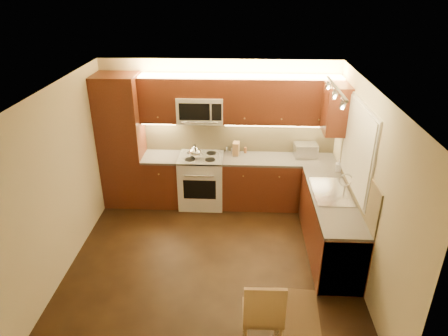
# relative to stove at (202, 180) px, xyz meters

# --- Properties ---
(floor) EXTENTS (4.00, 4.00, 0.01)m
(floor) POSITION_rel_stove_xyz_m (0.30, -1.68, -0.46)
(floor) COLOR black
(floor) RESTS_ON ground
(ceiling) EXTENTS (4.00, 4.00, 0.01)m
(ceiling) POSITION_rel_stove_xyz_m (0.30, -1.68, 2.04)
(ceiling) COLOR beige
(ceiling) RESTS_ON ground
(wall_back) EXTENTS (4.00, 0.01, 2.50)m
(wall_back) POSITION_rel_stove_xyz_m (0.30, 0.32, 0.79)
(wall_back) COLOR #BEB18B
(wall_back) RESTS_ON ground
(wall_front) EXTENTS (4.00, 0.01, 2.50)m
(wall_front) POSITION_rel_stove_xyz_m (0.30, -3.67, 0.79)
(wall_front) COLOR #BEB18B
(wall_front) RESTS_ON ground
(wall_left) EXTENTS (0.01, 4.00, 2.50)m
(wall_left) POSITION_rel_stove_xyz_m (-1.70, -1.68, 0.79)
(wall_left) COLOR #BEB18B
(wall_left) RESTS_ON ground
(wall_right) EXTENTS (0.01, 4.00, 2.50)m
(wall_right) POSITION_rel_stove_xyz_m (2.30, -1.68, 0.79)
(wall_right) COLOR #BEB18B
(wall_right) RESTS_ON ground
(pantry) EXTENTS (0.70, 0.60, 2.30)m
(pantry) POSITION_rel_stove_xyz_m (-1.35, 0.02, 0.69)
(pantry) COLOR #431F0E
(pantry) RESTS_ON floor
(base_cab_back_left) EXTENTS (0.62, 0.60, 0.86)m
(base_cab_back_left) POSITION_rel_stove_xyz_m (-0.69, 0.02, -0.03)
(base_cab_back_left) COLOR #431F0E
(base_cab_back_left) RESTS_ON floor
(counter_back_left) EXTENTS (0.62, 0.60, 0.04)m
(counter_back_left) POSITION_rel_stove_xyz_m (-0.69, 0.02, 0.42)
(counter_back_left) COLOR #383533
(counter_back_left) RESTS_ON base_cab_back_left
(base_cab_back_right) EXTENTS (1.92, 0.60, 0.86)m
(base_cab_back_right) POSITION_rel_stove_xyz_m (1.34, 0.02, -0.03)
(base_cab_back_right) COLOR #431F0E
(base_cab_back_right) RESTS_ON floor
(counter_back_right) EXTENTS (1.92, 0.60, 0.04)m
(counter_back_right) POSITION_rel_stove_xyz_m (1.34, 0.02, 0.42)
(counter_back_right) COLOR #383533
(counter_back_right) RESTS_ON base_cab_back_right
(base_cab_right) EXTENTS (0.60, 2.00, 0.86)m
(base_cab_right) POSITION_rel_stove_xyz_m (2.00, -1.28, -0.03)
(base_cab_right) COLOR #431F0E
(base_cab_right) RESTS_ON floor
(counter_right) EXTENTS (0.60, 2.00, 0.04)m
(counter_right) POSITION_rel_stove_xyz_m (2.00, -1.28, 0.42)
(counter_right) COLOR #383533
(counter_right) RESTS_ON base_cab_right
(dishwasher) EXTENTS (0.58, 0.60, 0.84)m
(dishwasher) POSITION_rel_stove_xyz_m (2.00, -1.98, -0.03)
(dishwasher) COLOR silver
(dishwasher) RESTS_ON floor
(backsplash_back) EXTENTS (3.30, 0.02, 0.60)m
(backsplash_back) POSITION_rel_stove_xyz_m (0.65, 0.31, 0.74)
(backsplash_back) COLOR tan
(backsplash_back) RESTS_ON wall_back
(backsplash_right) EXTENTS (0.02, 2.00, 0.60)m
(backsplash_right) POSITION_rel_stove_xyz_m (2.29, -1.28, 0.74)
(backsplash_right) COLOR tan
(backsplash_right) RESTS_ON wall_right
(upper_cab_back_left) EXTENTS (0.62, 0.35, 0.75)m
(upper_cab_back_left) POSITION_rel_stove_xyz_m (-0.69, 0.15, 1.42)
(upper_cab_back_left) COLOR #431F0E
(upper_cab_back_left) RESTS_ON wall_back
(upper_cab_back_right) EXTENTS (1.92, 0.35, 0.75)m
(upper_cab_back_right) POSITION_rel_stove_xyz_m (1.34, 0.15, 1.42)
(upper_cab_back_right) COLOR #431F0E
(upper_cab_back_right) RESTS_ON wall_back
(upper_cab_bridge) EXTENTS (0.76, 0.35, 0.31)m
(upper_cab_bridge) POSITION_rel_stove_xyz_m (0.00, 0.15, 1.63)
(upper_cab_bridge) COLOR #431F0E
(upper_cab_bridge) RESTS_ON wall_back
(upper_cab_right_corner) EXTENTS (0.35, 0.50, 0.75)m
(upper_cab_right_corner) POSITION_rel_stove_xyz_m (2.12, -0.28, 1.42)
(upper_cab_right_corner) COLOR #431F0E
(upper_cab_right_corner) RESTS_ON wall_right
(stove) EXTENTS (0.76, 0.65, 0.92)m
(stove) POSITION_rel_stove_xyz_m (0.00, 0.00, 0.00)
(stove) COLOR silver
(stove) RESTS_ON floor
(microwave) EXTENTS (0.76, 0.38, 0.44)m
(microwave) POSITION_rel_stove_xyz_m (0.00, 0.14, 1.26)
(microwave) COLOR silver
(microwave) RESTS_ON wall_back
(window_frame) EXTENTS (0.03, 1.44, 1.24)m
(window_frame) POSITION_rel_stove_xyz_m (2.29, -1.12, 1.14)
(window_frame) COLOR silver
(window_frame) RESTS_ON wall_right
(window_blinds) EXTENTS (0.02, 1.36, 1.16)m
(window_blinds) POSITION_rel_stove_xyz_m (2.27, -1.12, 1.14)
(window_blinds) COLOR silver
(window_blinds) RESTS_ON wall_right
(sink) EXTENTS (0.52, 0.86, 0.15)m
(sink) POSITION_rel_stove_xyz_m (2.00, -1.12, 0.52)
(sink) COLOR silver
(sink) RESTS_ON counter_right
(faucet) EXTENTS (0.20, 0.04, 0.30)m
(faucet) POSITION_rel_stove_xyz_m (2.18, -1.12, 0.59)
(faucet) COLOR silver
(faucet) RESTS_ON counter_right
(track_light_bar) EXTENTS (0.04, 1.20, 0.03)m
(track_light_bar) POSITION_rel_stove_xyz_m (1.85, -1.27, 2.00)
(track_light_bar) COLOR silver
(track_light_bar) RESTS_ON ceiling
(kettle) EXTENTS (0.27, 0.27, 0.25)m
(kettle) POSITION_rel_stove_xyz_m (-0.09, -0.07, 0.58)
(kettle) COLOR silver
(kettle) RESTS_ON stove
(toaster_oven) EXTENTS (0.41, 0.32, 0.23)m
(toaster_oven) POSITION_rel_stove_xyz_m (1.79, 0.14, 0.55)
(toaster_oven) COLOR silver
(toaster_oven) RESTS_ON counter_back_right
(knife_block) EXTENTS (0.12, 0.18, 0.23)m
(knife_block) POSITION_rel_stove_xyz_m (0.60, 0.15, 0.55)
(knife_block) COLOR olive
(knife_block) RESTS_ON counter_back_right
(spice_jar_a) EXTENTS (0.05, 0.05, 0.10)m
(spice_jar_a) POSITION_rel_stove_xyz_m (0.53, 0.21, 0.49)
(spice_jar_a) COLOR silver
(spice_jar_a) RESTS_ON counter_back_right
(spice_jar_b) EXTENTS (0.05, 0.05, 0.10)m
(spice_jar_b) POSITION_rel_stove_xyz_m (0.76, 0.23, 0.49)
(spice_jar_b) COLOR brown
(spice_jar_b) RESTS_ON counter_back_right
(spice_jar_c) EXTENTS (0.06, 0.06, 0.10)m
(spice_jar_c) POSITION_rel_stove_xyz_m (0.44, 0.26, 0.49)
(spice_jar_c) COLOR silver
(spice_jar_c) RESTS_ON counter_back_right
(spice_jar_d) EXTENTS (0.05, 0.05, 0.11)m
(spice_jar_d) POSITION_rel_stove_xyz_m (0.56, 0.22, 0.49)
(spice_jar_d) COLOR olive
(spice_jar_d) RESTS_ON counter_back_right
(soap_bottle) EXTENTS (0.10, 0.10, 0.19)m
(soap_bottle) POSITION_rel_stove_xyz_m (2.24, -0.41, 0.54)
(soap_bottle) COLOR silver
(soap_bottle) RESTS_ON counter_right
(rug) EXTENTS (0.60, 0.85, 0.01)m
(rug) POSITION_rel_stove_xyz_m (1.40, -2.58, -0.45)
(rug) COLOR black
(rug) RESTS_ON floor
(dining_chair) EXTENTS (0.43, 0.43, 0.96)m
(dining_chair) POSITION_rel_stove_xyz_m (0.96, -3.05, 0.02)
(dining_chair) COLOR olive
(dining_chair) RESTS_ON floor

